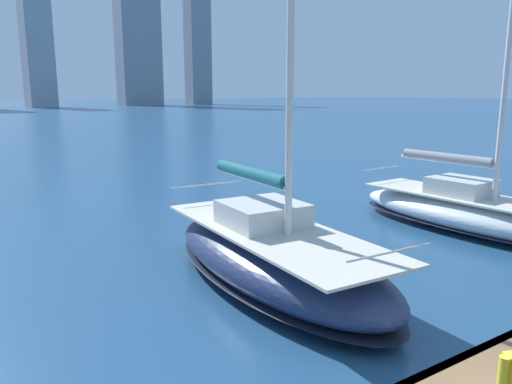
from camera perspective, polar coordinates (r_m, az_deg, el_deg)
The scene contains 2 objects.
sailboat_grey at distance 17.77m, azimuth 23.50°, elevation -2.02°, with size 2.94×8.71×11.25m.
sailboat_teal at distance 11.82m, azimuth 1.91°, elevation -7.09°, with size 3.34×8.14×10.94m.
Camera 1 is at (5.54, 2.70, 4.50)m, focal length 35.00 mm.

